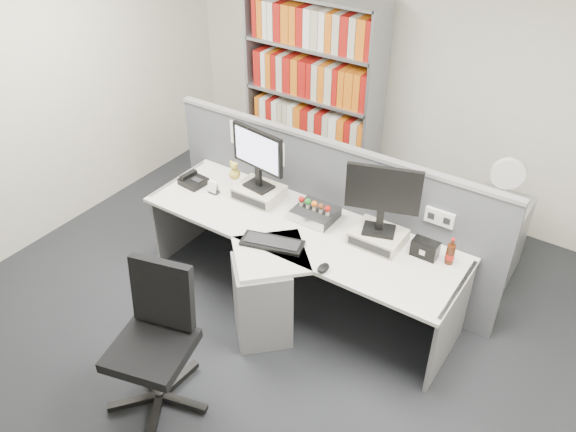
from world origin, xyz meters
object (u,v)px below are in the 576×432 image
Objects in this scene: desk at (284,268)px; shelving_unit at (313,98)px; desk_phone at (193,181)px; cola_bottle at (450,254)px; monitor_left at (258,154)px; desk_calendar at (213,188)px; monitor_right at (383,194)px; filing_cabinet at (491,240)px; office_chair at (156,336)px; keyboard at (272,243)px; desktop_pc at (315,214)px; mouse at (323,268)px; desk_fan at (507,177)px; speaker at (425,249)px.

shelving_unit is at bearing 115.96° from desk.
cola_bottle is at bearing 5.47° from desk_phone.
desk_calendar is at bearing -156.47° from monitor_left.
desk_phone is at bearing -174.53° from cola_bottle.
monitor_left is 1.10m from monitor_right.
office_chair is (-1.44, -2.53, 0.21)m from filing_cabinet.
keyboard is 1.29m from cola_bottle.
shelving_unit is (0.21, 1.61, 0.22)m from desk_phone.
desk_phone is (-1.14, -0.15, -0.01)m from desktop_pc.
desk is 1.26m from cola_bottle.
shelving_unit reaches higher than mouse.
cola_bottle is at bearing 24.28° from keyboard.
office_chair is (-0.83, -1.51, -0.59)m from monitor_right.
desk is at bearing 57.77° from keyboard.
cola_bottle is at bearing 3.26° from desktop_pc.
desk_phone reaches higher than mouse.
filing_cabinet is (1.16, 1.01, -0.41)m from desktop_pc.
desk is 4.98× the size of monitor_left.
desktop_pc is 1.09m from cola_bottle.
shelving_unit reaches higher than office_chair.
keyboard is 1.08m from office_chair.
shelving_unit reaches higher than filing_cabinet.
keyboard is at bearing -122.23° from desk.
cola_bottle is 0.97m from desk_fan.
desk_calendar is 0.05× the size of shelving_unit.
speaker reaches higher than desk.
office_chair reaches higher than mouse.
desk_calendar is at bearing -150.48° from filing_cabinet.
filing_cabinet is at bearing 49.80° from keyboard.
desk is at bearing -14.62° from desk_calendar.
monitor_left is at bearing -179.69° from desktop_pc.
desk_phone is (-1.06, 0.31, 0.02)m from keyboard.
desk_calendar is (-0.87, 0.23, 0.31)m from desk.
monitor_right is 0.52× the size of office_chair.
monitor_left reaches higher than mouse.
mouse is 0.76m from speaker.
desk is at bearing -130.61° from filing_cabinet.
desk is 23.66× the size of desk_calendar.
monitor_right is 2.48× the size of desk_phone.
desktop_pc is at bearing -138.97° from filing_cabinet.
monitor_right is at bearing -121.07° from filing_cabinet.
filing_cabinet is (2.10, -0.45, -0.63)m from shelving_unit.
shelving_unit is (-1.32, 1.97, 0.23)m from mouse.
monitor_left is at bearing -75.15° from shelving_unit.
desk_phone reaches higher than desk.
monitor_right is 1.43m from filing_cabinet.
filing_cabinet is at bearing 49.39° from desk.
speaker is at bearing 2.52° from desktop_pc.
shelving_unit is (-2.02, 1.40, 0.18)m from cola_bottle.
cola_bottle is (1.17, 0.53, 0.07)m from keyboard.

